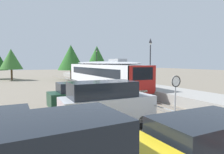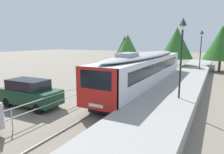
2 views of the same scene
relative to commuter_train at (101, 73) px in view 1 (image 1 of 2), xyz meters
The scene contains 15 objects.
ground_plane 4.40m from the commuter_train, 141.35° to the right, with size 160.00×160.00×0.00m, color slate.
track_rails 3.19m from the commuter_train, 90.00° to the right, with size 3.20×60.00×0.14m.
commuter_train is the anchor object (origin of this frame).
station_platform 4.38m from the commuter_train, 36.43° to the right, with size 3.90×60.00×0.90m, color #999691.
platform_lamp_mid_platform 6.87m from the commuter_train, 50.72° to the right, with size 0.34×0.34×5.35m.
platform_lamp_far_end 12.40m from the commuter_train, 70.49° to the left, with size 0.34×0.34×5.35m.
speed_limit_sign 15.61m from the commuter_train, 98.72° to the right, with size 0.61×0.10×2.81m.
carpark_fence 12.89m from the commuter_train, 104.90° to the right, with size 0.06×36.06×1.25m.
parked_suv_white 20.37m from the commuter_train, 105.83° to the right, with size 4.61×1.91×2.04m.
parked_van_silver 15.01m from the commuter_train, 112.26° to the right, with size 4.94×2.04×2.51m.
parked_hatchback_red 17.14m from the commuter_train, 126.73° to the right, with size 4.02×1.80×1.53m.
parked_suv_dark_green 10.79m from the commuter_train, 121.77° to the right, with size 4.64×2.00×2.04m.
tree_behind_carpark 22.83m from the commuter_train, 117.64° to the left, with size 4.28×4.28×6.18m.
tree_behind_station_far 15.50m from the commuter_train, 89.52° to the left, with size 5.24×5.24×7.02m.
tree_distant_left 18.81m from the commuter_train, 69.40° to the left, with size 5.36×5.36×7.20m.
Camera 1 is at (-9.91, 1.44, 3.48)m, focal length 31.03 mm.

